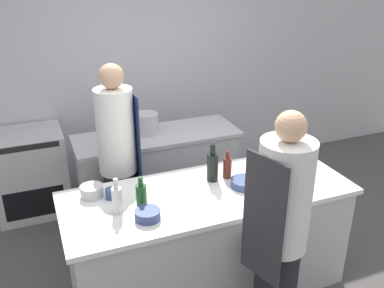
{
  "coord_description": "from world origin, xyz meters",
  "views": [
    {
      "loc": [
        -1.18,
        -2.59,
        2.55
      ],
      "look_at": [
        0.0,
        0.35,
        1.15
      ],
      "focal_mm": 40.0,
      "sensor_mm": 36.0,
      "label": 1
    }
  ],
  "objects_px": {
    "bowl_mixing_large": "(148,214)",
    "bottle_cooking_oil": "(213,166)",
    "stockpot": "(147,123)",
    "bottle_vinegar": "(117,199)",
    "oven_range": "(31,173)",
    "cup": "(111,194)",
    "bowl_prep_small": "(244,183)",
    "chef_at_prep_near": "(280,236)",
    "bottle_olive_oil": "(303,187)",
    "bottle_sauce": "(227,167)",
    "bowl_ceramic_blue": "(92,191)",
    "bottle_wine": "(141,195)",
    "chef_at_stove": "(118,162)"
  },
  "relations": [
    {
      "from": "bowl_mixing_large",
      "to": "bottle_cooking_oil",
      "type": "bearing_deg",
      "value": 27.96
    },
    {
      "from": "stockpot",
      "to": "bottle_vinegar",
      "type": "bearing_deg",
      "value": -114.35
    },
    {
      "from": "oven_range",
      "to": "cup",
      "type": "bearing_deg",
      "value": -70.95
    },
    {
      "from": "bottle_vinegar",
      "to": "bottle_cooking_oil",
      "type": "height_order",
      "value": "bottle_cooking_oil"
    },
    {
      "from": "oven_range",
      "to": "bowl_prep_small",
      "type": "bearing_deg",
      "value": -49.32
    },
    {
      "from": "chef_at_prep_near",
      "to": "bowl_prep_small",
      "type": "bearing_deg",
      "value": -22.55
    },
    {
      "from": "oven_range",
      "to": "bottle_cooking_oil",
      "type": "bearing_deg",
      "value": -49.91
    },
    {
      "from": "bottle_olive_oil",
      "to": "chef_at_prep_near",
      "type": "bearing_deg",
      "value": -140.47
    },
    {
      "from": "chef_at_prep_near",
      "to": "bottle_vinegar",
      "type": "height_order",
      "value": "chef_at_prep_near"
    },
    {
      "from": "oven_range",
      "to": "bottle_cooking_oil",
      "type": "xyz_separation_m",
      "value": [
        1.36,
        -1.62,
        0.58
      ]
    },
    {
      "from": "chef_at_prep_near",
      "to": "stockpot",
      "type": "bearing_deg",
      "value": -6.73
    },
    {
      "from": "chef_at_prep_near",
      "to": "bottle_vinegar",
      "type": "distance_m",
      "value": 1.13
    },
    {
      "from": "bottle_vinegar",
      "to": "bottle_sauce",
      "type": "bearing_deg",
      "value": 11.1
    },
    {
      "from": "bowl_prep_small",
      "to": "bowl_ceramic_blue",
      "type": "xyz_separation_m",
      "value": [
        -1.13,
        0.29,
        0.01
      ]
    },
    {
      "from": "bottle_olive_oil",
      "to": "bottle_sauce",
      "type": "xyz_separation_m",
      "value": [
        -0.39,
        0.48,
        0.02
      ]
    },
    {
      "from": "oven_range",
      "to": "bottle_sauce",
      "type": "relative_size",
      "value": 3.84
    },
    {
      "from": "bottle_wine",
      "to": "cup",
      "type": "bearing_deg",
      "value": 134.88
    },
    {
      "from": "chef_at_prep_near",
      "to": "bottle_vinegar",
      "type": "xyz_separation_m",
      "value": [
        -0.93,
        0.62,
        0.14
      ]
    },
    {
      "from": "chef_at_stove",
      "to": "bottle_vinegar",
      "type": "distance_m",
      "value": 0.83
    },
    {
      "from": "bottle_wine",
      "to": "bowl_mixing_large",
      "type": "height_order",
      "value": "bottle_wine"
    },
    {
      "from": "bowl_mixing_large",
      "to": "bottle_vinegar",
      "type": "bearing_deg",
      "value": 138.19
    },
    {
      "from": "bottle_cooking_oil",
      "to": "bowl_prep_small",
      "type": "relative_size",
      "value": 1.47
    },
    {
      "from": "bottle_wine",
      "to": "bowl_prep_small",
      "type": "height_order",
      "value": "bottle_wine"
    },
    {
      "from": "bottle_sauce",
      "to": "bowl_mixing_large",
      "type": "height_order",
      "value": "bottle_sauce"
    },
    {
      "from": "oven_range",
      "to": "bowl_prep_small",
      "type": "height_order",
      "value": "bowl_prep_small"
    },
    {
      "from": "chef_at_stove",
      "to": "bowl_ceramic_blue",
      "type": "height_order",
      "value": "chef_at_stove"
    },
    {
      "from": "bottle_sauce",
      "to": "bowl_ceramic_blue",
      "type": "relative_size",
      "value": 1.37
    },
    {
      "from": "bottle_vinegar",
      "to": "bowl_mixing_large",
      "type": "relative_size",
      "value": 1.5
    },
    {
      "from": "stockpot",
      "to": "chef_at_prep_near",
      "type": "bearing_deg",
      "value": -80.7
    },
    {
      "from": "bottle_vinegar",
      "to": "bottle_sauce",
      "type": "relative_size",
      "value": 1.13
    },
    {
      "from": "chef_at_prep_near",
      "to": "bottle_sauce",
      "type": "xyz_separation_m",
      "value": [
        0.01,
        0.81,
        0.12
      ]
    },
    {
      "from": "chef_at_prep_near",
      "to": "bottle_cooking_oil",
      "type": "relative_size",
      "value": 5.51
    },
    {
      "from": "bottle_sauce",
      "to": "bowl_ceramic_blue",
      "type": "height_order",
      "value": "bottle_sauce"
    },
    {
      "from": "bottle_wine",
      "to": "bowl_prep_small",
      "type": "xyz_separation_m",
      "value": [
        0.82,
        -0.03,
        -0.06
      ]
    },
    {
      "from": "bowl_prep_small",
      "to": "bottle_sauce",
      "type": "bearing_deg",
      "value": 107.37
    },
    {
      "from": "chef_at_stove",
      "to": "cup",
      "type": "xyz_separation_m",
      "value": [
        -0.19,
        -0.59,
        0.04
      ]
    },
    {
      "from": "bottle_cooking_oil",
      "to": "bowl_prep_small",
      "type": "bearing_deg",
      "value": -44.68
    },
    {
      "from": "bottle_cooking_oil",
      "to": "bowl_prep_small",
      "type": "height_order",
      "value": "bottle_cooking_oil"
    },
    {
      "from": "chef_at_prep_near",
      "to": "chef_at_stove",
      "type": "relative_size",
      "value": 0.98
    },
    {
      "from": "bottle_wine",
      "to": "bowl_prep_small",
      "type": "bearing_deg",
      "value": -1.76
    },
    {
      "from": "chef_at_stove",
      "to": "bowl_ceramic_blue",
      "type": "xyz_separation_m",
      "value": [
        -0.31,
        -0.5,
        0.05
      ]
    },
    {
      "from": "bottle_wine",
      "to": "bowl_prep_small",
      "type": "relative_size",
      "value": 1.08
    },
    {
      "from": "chef_at_prep_near",
      "to": "cup",
      "type": "height_order",
      "value": "chef_at_prep_near"
    },
    {
      "from": "bottle_cooking_oil",
      "to": "bottle_sauce",
      "type": "distance_m",
      "value": 0.13
    },
    {
      "from": "bowl_mixing_large",
      "to": "cup",
      "type": "xyz_separation_m",
      "value": [
        -0.18,
        0.36,
        0.01
      ]
    },
    {
      "from": "bottle_olive_oil",
      "to": "chef_at_stove",
      "type": "bearing_deg",
      "value": 136.37
    },
    {
      "from": "chef_at_stove",
      "to": "bottle_sauce",
      "type": "bearing_deg",
      "value": 51.47
    },
    {
      "from": "bowl_prep_small",
      "to": "stockpot",
      "type": "height_order",
      "value": "stockpot"
    },
    {
      "from": "bottle_olive_oil",
      "to": "cup",
      "type": "bearing_deg",
      "value": 159.4
    },
    {
      "from": "bottle_sauce",
      "to": "cup",
      "type": "bearing_deg",
      "value": 178.58
    }
  ]
}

